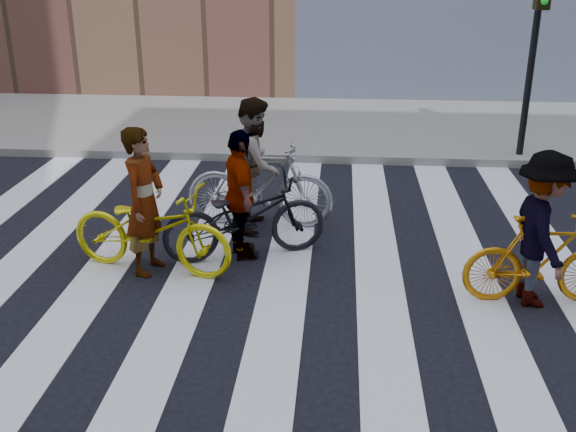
# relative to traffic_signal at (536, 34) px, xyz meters

# --- Properties ---
(ground) EXTENTS (100.00, 100.00, 0.00)m
(ground) POSITION_rel_traffic_signal_xyz_m (-4.40, -5.32, -2.28)
(ground) COLOR black
(ground) RESTS_ON ground
(sidewalk_far) EXTENTS (100.00, 5.00, 0.15)m
(sidewalk_far) POSITION_rel_traffic_signal_xyz_m (-4.40, 2.18, -2.20)
(sidewalk_far) COLOR gray
(sidewalk_far) RESTS_ON ground
(zebra_crosswalk) EXTENTS (8.25, 10.00, 0.01)m
(zebra_crosswalk) POSITION_rel_traffic_signal_xyz_m (-4.40, -5.32, -2.27)
(zebra_crosswalk) COLOR white
(zebra_crosswalk) RESTS_ON ground
(traffic_signal) EXTENTS (0.22, 0.42, 3.33)m
(traffic_signal) POSITION_rel_traffic_signal_xyz_m (0.00, 0.00, 0.00)
(traffic_signal) COLOR black
(traffic_signal) RESTS_ON ground
(bike_yellow_left) EXTENTS (2.15, 1.14, 1.07)m
(bike_yellow_left) POSITION_rel_traffic_signal_xyz_m (-5.45, -4.79, -1.74)
(bike_yellow_left) COLOR yellow
(bike_yellow_left) RESTS_ON ground
(bike_silver_mid) EXTENTS (2.04, 0.66, 1.21)m
(bike_silver_mid) POSITION_rel_traffic_signal_xyz_m (-4.33, -3.30, -1.67)
(bike_silver_mid) COLOR #989AA1
(bike_silver_mid) RESTS_ON ground
(bike_yellow_right) EXTENTS (1.70, 0.56, 1.01)m
(bike_yellow_right) POSITION_rel_traffic_signal_xyz_m (-1.06, -5.23, -1.78)
(bike_yellow_right) COLOR orange
(bike_yellow_right) RESTS_ON ground
(bike_dark_rear) EXTENTS (2.17, 1.39, 1.08)m
(bike_dark_rear) POSITION_rel_traffic_signal_xyz_m (-4.40, -4.32, -1.74)
(bike_dark_rear) COLOR black
(bike_dark_rear) RESTS_ON ground
(rider_left) EXTENTS (0.55, 0.72, 1.77)m
(rider_left) POSITION_rel_traffic_signal_xyz_m (-5.50, -4.79, -1.40)
(rider_left) COLOR slate
(rider_left) RESTS_ON ground
(rider_mid) EXTENTS (0.72, 0.91, 1.81)m
(rider_mid) POSITION_rel_traffic_signal_xyz_m (-4.38, -3.30, -1.37)
(rider_mid) COLOR slate
(rider_mid) RESTS_ON ground
(rider_right) EXTENTS (0.69, 1.13, 1.71)m
(rider_right) POSITION_rel_traffic_signal_xyz_m (-1.11, -5.23, -1.43)
(rider_right) COLOR slate
(rider_right) RESTS_ON ground
(rider_rear) EXTENTS (0.71, 1.03, 1.63)m
(rider_rear) POSITION_rel_traffic_signal_xyz_m (-4.45, -4.32, -1.46)
(rider_rear) COLOR slate
(rider_rear) RESTS_ON ground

